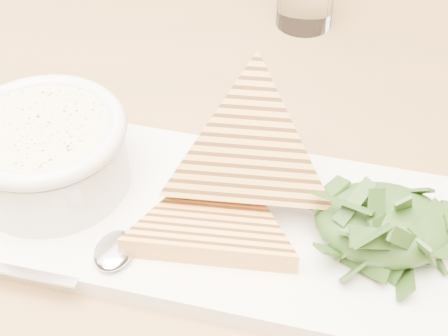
# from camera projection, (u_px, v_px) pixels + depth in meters

# --- Properties ---
(table_top) EXTENTS (1.27, 0.90, 0.04)m
(table_top) POSITION_uv_depth(u_px,v_px,m) (324.00, 199.00, 0.61)
(table_top) COLOR olive
(table_top) RESTS_ON ground
(platter) EXTENTS (0.41, 0.21, 0.02)m
(platter) POSITION_uv_depth(u_px,v_px,m) (220.00, 222.00, 0.56)
(platter) COLOR white
(platter) RESTS_ON table_top
(soup_bowl) EXTENTS (0.13, 0.13, 0.05)m
(soup_bowl) POSITION_uv_depth(u_px,v_px,m) (49.00, 159.00, 0.56)
(soup_bowl) COLOR white
(soup_bowl) RESTS_ON platter
(soup) EXTENTS (0.11, 0.11, 0.01)m
(soup) POSITION_uv_depth(u_px,v_px,m) (42.00, 131.00, 0.54)
(soup) COLOR beige
(soup) RESTS_ON soup_bowl
(bowl_rim) EXTENTS (0.13, 0.13, 0.01)m
(bowl_rim) POSITION_uv_depth(u_px,v_px,m) (41.00, 129.00, 0.54)
(bowl_rim) COLOR white
(bowl_rim) RESTS_ON soup_bowl
(sandwich_flat) EXTENTS (0.16, 0.16, 0.02)m
(sandwich_flat) POSITION_uv_depth(u_px,v_px,m) (214.00, 218.00, 0.53)
(sandwich_flat) COLOR gold
(sandwich_flat) RESTS_ON platter
(sandwich_lean) EXTENTS (0.16, 0.18, 0.17)m
(sandwich_lean) POSITION_uv_depth(u_px,v_px,m) (250.00, 153.00, 0.53)
(sandwich_lean) COLOR gold
(sandwich_lean) RESTS_ON sandwich_flat
(salad_base) EXTENTS (0.10, 0.08, 0.04)m
(salad_base) POSITION_uv_depth(u_px,v_px,m) (383.00, 224.00, 0.52)
(salad_base) COLOR #1A3912
(salad_base) RESTS_ON platter
(arugula_pile) EXTENTS (0.11, 0.10, 0.05)m
(arugula_pile) POSITION_uv_depth(u_px,v_px,m) (384.00, 217.00, 0.51)
(arugula_pile) COLOR #3A5D23
(arugula_pile) RESTS_ON platter
(spoon_bowl) EXTENTS (0.03, 0.04, 0.01)m
(spoon_bowl) POSITION_uv_depth(u_px,v_px,m) (114.00, 251.00, 0.51)
(spoon_bowl) COLOR silver
(spoon_bowl) RESTS_ON platter
(spoon_handle) EXTENTS (0.10, 0.01, 0.00)m
(spoon_handle) POSITION_uv_depth(u_px,v_px,m) (12.00, 270.00, 0.50)
(spoon_handle) COLOR silver
(spoon_handle) RESTS_ON platter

